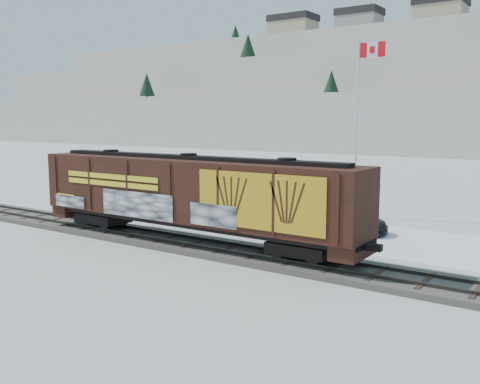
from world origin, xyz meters
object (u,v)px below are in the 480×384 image
Objects in this scene: flagpole at (357,153)px; car_dark at (343,219)px; car_white at (260,219)px; car_silver at (249,207)px; hopper_railcar at (189,193)px.

flagpole is 6.61m from car_dark.
car_white is (-2.95, -7.93, -3.74)m from flagpole.
hopper_railcar is at bearing -158.93° from car_silver.
flagpole is at bearing 73.63° from hopper_railcar.
car_white is at bearing 79.69° from hopper_railcar.
flagpole is at bearing 3.58° from car_white.
car_silver is at bearing 82.42° from car_dark.
car_silver is 0.91× the size of car_dark.
car_white is at bearing -127.16° from car_silver.
car_white is 5.03m from car_dark.
car_dark is at bearing -75.83° from flagpole.
flagpole reaches higher than hopper_railcar.
car_silver is at bearing -138.42° from flagpole.
hopper_railcar is 8.85m from car_silver.
flagpole reaches higher than car_silver.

